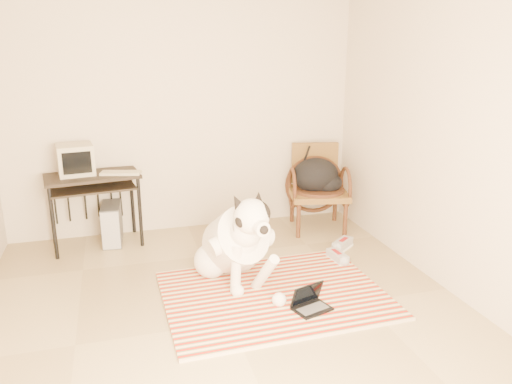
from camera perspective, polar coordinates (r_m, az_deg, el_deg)
name	(u,v)px	position (r m, az deg, el deg)	size (l,w,h in m)	color
floor	(230,322)	(4.11, -2.94, -14.58)	(4.50, 4.50, 0.00)	#9E8961
wall_back	(183,115)	(5.78, -8.33, 8.73)	(4.50, 4.50, 0.00)	beige
wall_front	(394,310)	(1.61, 15.52, -12.88)	(4.50, 4.50, 0.00)	beige
wall_right	(464,141)	(4.48, 22.66, 5.36)	(4.50, 4.50, 0.00)	beige
rug	(274,294)	(4.47, 2.08, -11.62)	(1.92, 1.48, 0.02)	#B7170B
dog	(236,243)	(4.55, -2.36, -5.87)	(0.66, 1.28, 0.97)	white
laptop	(310,303)	(4.24, 6.20, -12.45)	(0.35, 0.29, 0.21)	black
computer_desk	(93,185)	(5.56, -18.15, 0.76)	(1.02, 0.66, 0.80)	black
crt_monitor	(76,160)	(5.57, -19.92, 3.50)	(0.40, 0.39, 0.32)	tan
desk_keyboard	(121,173)	(5.47, -15.19, 2.12)	(0.42, 0.15, 0.03)	tan
pc_tower	(112,224)	(5.73, -16.14, -3.50)	(0.23, 0.48, 0.44)	#48484A
rattan_chair	(318,187)	(5.93, 7.04, 0.53)	(0.77, 0.75, 0.99)	brown
backpack	(318,177)	(5.84, 7.07, 1.76)	(0.57, 0.45, 0.40)	black
sneaker_left	(337,257)	(5.17, 9.29, -7.37)	(0.14, 0.29, 0.10)	white
sneaker_right	(342,245)	(5.47, 9.86, -5.97)	(0.31, 0.28, 0.10)	white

